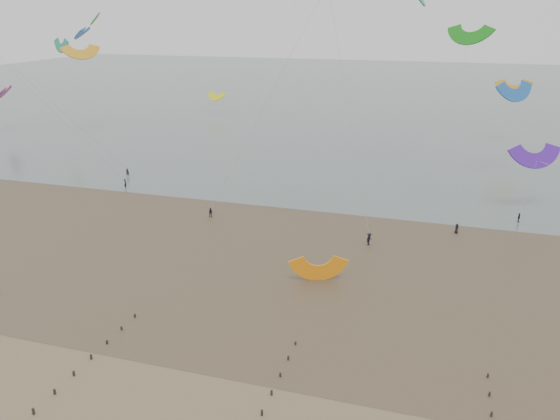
# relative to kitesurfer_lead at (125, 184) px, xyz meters

# --- Properties ---
(ground) EXTENTS (500.00, 500.00, 0.00)m
(ground) POSITION_rel_kitesurfer_lead_xyz_m (39.78, -52.14, -0.91)
(ground) COLOR brown
(ground) RESTS_ON ground
(sea_and_shore) EXTENTS (500.00, 665.00, 0.03)m
(sea_and_shore) POSITION_rel_kitesurfer_lead_xyz_m (35.70, -17.73, -0.90)
(sea_and_shore) COLOR #475654
(sea_and_shore) RESTS_ON ground
(kitesurfer_lead) EXTENTS (0.78, 0.77, 1.82)m
(kitesurfer_lead) POSITION_rel_kitesurfer_lead_xyz_m (0.00, 0.00, 0.00)
(kitesurfer_lead) COLOR black
(kitesurfer_lead) RESTS_ON ground
(kitesurfers) EXTENTS (115.36, 21.80, 1.84)m
(kitesurfers) POSITION_rel_kitesurfer_lead_xyz_m (65.30, -2.60, -0.06)
(kitesurfers) COLOR black
(kitesurfers) RESTS_ON ground
(grounded_kite) EXTENTS (7.29, 6.49, 3.33)m
(grounded_kite) POSITION_rel_kitesurfer_lead_xyz_m (42.83, -25.92, -0.91)
(grounded_kite) COLOR orange
(grounded_kite) RESTS_ON ground
(kites_airborne) EXTENTS (222.40, 108.66, 42.84)m
(kites_airborne) POSITION_rel_kitesurfer_lead_xyz_m (17.29, 40.50, 21.41)
(kites_airborne) COLOR #178616
(kites_airborne) RESTS_ON ground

